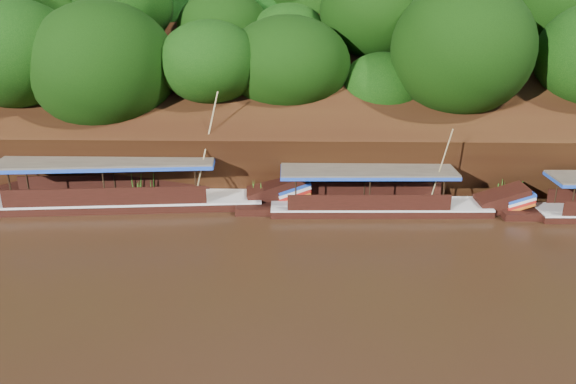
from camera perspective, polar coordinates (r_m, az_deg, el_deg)
ground at (r=23.42m, az=11.95°, el=-8.89°), size 160.00×160.00×0.00m
riverbank at (r=44.11m, az=6.99°, el=7.55°), size 120.00×30.06×19.40m
boat_1 at (r=30.23m, az=10.63°, el=-1.01°), size 13.73×2.66×5.22m
boat_2 at (r=31.41m, az=-14.40°, el=-0.36°), size 17.25×3.85×6.64m
reeds at (r=31.43m, az=2.46°, el=0.70°), size 50.15×2.48×1.80m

